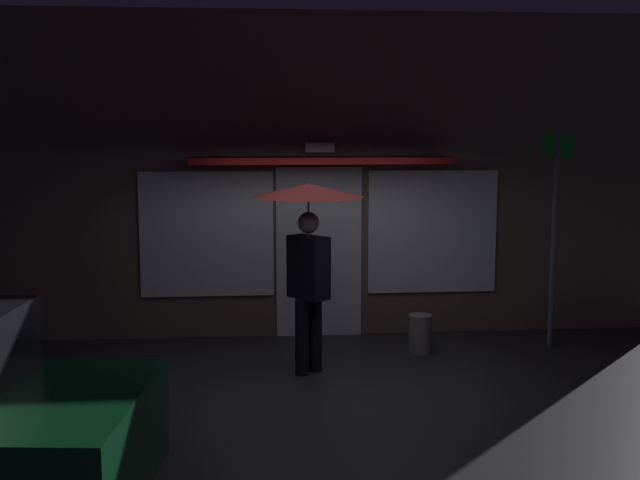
% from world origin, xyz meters
% --- Properties ---
extents(ground_plane, '(18.00, 18.00, 0.00)m').
position_xyz_m(ground_plane, '(0.00, 0.00, 0.00)').
color(ground_plane, '#26262B').
extents(building_facade, '(9.50, 1.00, 4.15)m').
position_xyz_m(building_facade, '(0.00, 2.34, 2.06)').
color(building_facade, brown).
rests_on(building_facade, ground).
extents(person_with_umbrella, '(1.19, 1.19, 2.10)m').
position_xyz_m(person_with_umbrella, '(-0.25, 0.57, 1.63)').
color(person_with_umbrella, black).
rests_on(person_with_umbrella, ground).
extents(street_sign_post, '(0.40, 0.07, 2.75)m').
position_xyz_m(street_sign_post, '(2.82, 1.40, 1.54)').
color(street_sign_post, '#595B60').
rests_on(street_sign_post, ground).
extents(sidewalk_bollard, '(0.28, 0.28, 0.46)m').
position_xyz_m(sidewalk_bollard, '(1.15, 1.26, 0.23)').
color(sidewalk_bollard, slate).
rests_on(sidewalk_bollard, ground).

